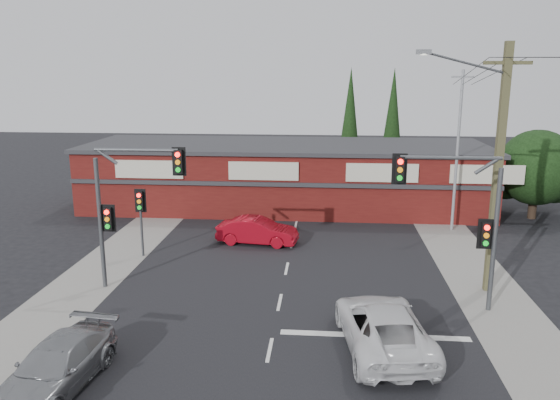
# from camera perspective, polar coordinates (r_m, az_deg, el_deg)

# --- Properties ---
(ground) EXTENTS (120.00, 120.00, 0.00)m
(ground) POSITION_cam_1_polar(r_m,az_deg,el_deg) (20.96, -0.28, -11.78)
(ground) COLOR black
(ground) RESTS_ON ground
(road_strip) EXTENTS (14.00, 70.00, 0.01)m
(road_strip) POSITION_cam_1_polar(r_m,az_deg,el_deg) (25.56, 0.74, -7.04)
(road_strip) COLOR black
(road_strip) RESTS_ON ground
(verge_left) EXTENTS (3.00, 70.00, 0.02)m
(verge_left) POSITION_cam_1_polar(r_m,az_deg,el_deg) (27.47, -17.35, -6.19)
(verge_left) COLOR gray
(verge_left) RESTS_ON ground
(verge_right) EXTENTS (3.00, 70.00, 0.02)m
(verge_right) POSITION_cam_1_polar(r_m,az_deg,el_deg) (26.39, 19.63, -7.17)
(verge_right) COLOR gray
(verge_right) RESTS_ON ground
(stop_line) EXTENTS (6.50, 0.35, 0.01)m
(stop_line) POSITION_cam_1_polar(r_m,az_deg,el_deg) (19.61, 9.85, -13.78)
(stop_line) COLOR silver
(stop_line) RESTS_ON ground
(white_suv) EXTENTS (3.26, 5.80, 1.53)m
(white_suv) POSITION_cam_1_polar(r_m,az_deg,el_deg) (18.57, 10.72, -12.85)
(white_suv) COLOR silver
(white_suv) RESTS_ON ground
(silver_suv) EXTENTS (2.38, 4.82, 1.35)m
(silver_suv) POSITION_cam_1_polar(r_m,az_deg,el_deg) (17.46, -22.32, -15.80)
(silver_suv) COLOR gray
(silver_suv) RESTS_ON ground
(red_sedan) EXTENTS (4.38, 2.01, 1.39)m
(red_sedan) POSITION_cam_1_polar(r_m,az_deg,el_deg) (28.81, -2.38, -3.24)
(red_sedan) COLOR maroon
(red_sedan) RESTS_ON ground
(lane_dashes) EXTENTS (0.12, 32.02, 0.01)m
(lane_dashes) POSITION_cam_1_polar(r_m,az_deg,el_deg) (18.47, -1.09, -15.38)
(lane_dashes) COLOR silver
(lane_dashes) RESTS_ON ground
(shop_building) EXTENTS (27.30, 8.40, 4.22)m
(shop_building) POSITION_cam_1_polar(r_m,az_deg,el_deg) (36.63, 0.56, 2.65)
(shop_building) COLOR #4B100F
(shop_building) RESTS_ON ground
(tree_cluster) EXTENTS (5.90, 5.10, 5.50)m
(tree_cluster) POSITION_cam_1_polar(r_m,az_deg,el_deg) (37.20, 25.25, 2.74)
(tree_cluster) COLOR #2D2116
(tree_cluster) RESTS_ON ground
(conifer_near) EXTENTS (1.80, 1.80, 9.25)m
(conifer_near) POSITION_cam_1_polar(r_m,az_deg,el_deg) (43.09, 7.33, 8.63)
(conifer_near) COLOR #2D2116
(conifer_near) RESTS_ON ground
(conifer_far) EXTENTS (1.80, 1.80, 9.25)m
(conifer_far) POSITION_cam_1_polar(r_m,az_deg,el_deg) (45.35, 11.70, 8.69)
(conifer_far) COLOR #2D2116
(conifer_far) RESTS_ON ground
(traffic_mast_left) EXTENTS (3.77, 0.27, 5.97)m
(traffic_mast_left) POSITION_cam_1_polar(r_m,az_deg,el_deg) (22.98, -15.99, 0.33)
(traffic_mast_left) COLOR #47494C
(traffic_mast_left) RESTS_ON ground
(traffic_mast_right) EXTENTS (3.96, 0.27, 5.97)m
(traffic_mast_right) POSITION_cam_1_polar(r_m,az_deg,el_deg) (21.15, 18.82, -0.92)
(traffic_mast_right) COLOR #47494C
(traffic_mast_right) RESTS_ON ground
(pedestal_signal) EXTENTS (0.55, 0.27, 3.38)m
(pedestal_signal) POSITION_cam_1_polar(r_m,az_deg,el_deg) (27.24, -14.37, -0.89)
(pedestal_signal) COLOR #47494C
(pedestal_signal) RESTS_ON ground
(utility_pole) EXTENTS (4.38, 0.59, 10.00)m
(utility_pole) POSITION_cam_1_polar(r_m,az_deg,el_deg) (23.15, 21.56, 3.70)
(utility_pole) COLOR brown
(utility_pole) RESTS_ON ground
(steel_pole) EXTENTS (1.20, 0.16, 9.00)m
(steel_pole) POSITION_cam_1_polar(r_m,az_deg,el_deg) (32.03, 18.06, 5.13)
(steel_pole) COLOR gray
(steel_pole) RESTS_ON ground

